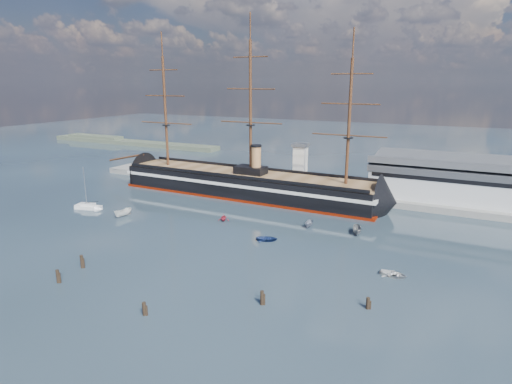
% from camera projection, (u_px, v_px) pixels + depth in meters
% --- Properties ---
extents(ground, '(600.00, 600.00, 0.00)m').
position_uv_depth(ground, '(248.00, 217.00, 122.06)').
color(ground, '#1F2A33').
rests_on(ground, ground).
extents(quay, '(180.00, 18.00, 2.00)m').
position_uv_depth(quay, '(321.00, 192.00, 148.86)').
color(quay, slate).
rests_on(quay, ground).
extents(warehouse, '(63.00, 21.00, 11.60)m').
position_uv_depth(warehouse, '(478.00, 182.00, 129.49)').
color(warehouse, '#B7BABC').
rests_on(warehouse, ground).
extents(quay_tower, '(5.00, 5.00, 15.00)m').
position_uv_depth(quay_tower, '(300.00, 164.00, 146.85)').
color(quay_tower, silver).
rests_on(quay_tower, ground).
extents(shoreline, '(120.00, 10.00, 4.00)m').
position_uv_depth(shoreline, '(120.00, 141.00, 264.27)').
color(shoreline, '#3F4C38').
rests_on(shoreline, ground).
extents(warship, '(113.02, 17.86, 53.94)m').
position_uv_depth(warship, '(241.00, 183.00, 144.06)').
color(warship, black).
rests_on(warship, ground).
extents(sailboat, '(8.44, 4.43, 12.96)m').
position_uv_depth(sailboat, '(88.00, 206.00, 128.98)').
color(sailboat, silver).
rests_on(sailboat, ground).
extents(motorboat_a, '(7.08, 3.49, 2.71)m').
position_uv_depth(motorboat_a, '(123.00, 217.00, 122.02)').
color(motorboat_a, white).
rests_on(motorboat_a, ground).
extents(motorboat_b, '(2.33, 3.50, 1.52)m').
position_uv_depth(motorboat_b, '(267.00, 241.00, 103.55)').
color(motorboat_b, navy).
rests_on(motorboat_b, ground).
extents(motorboat_c, '(5.31, 2.23, 2.08)m').
position_uv_depth(motorboat_c, '(309.00, 227.00, 113.21)').
color(motorboat_c, slate).
rests_on(motorboat_c, ground).
extents(motorboat_d, '(6.21, 4.52, 2.09)m').
position_uv_depth(motorboat_d, '(224.00, 221.00, 118.43)').
color(motorboat_d, maroon).
rests_on(motorboat_d, ground).
extents(motorboat_e, '(1.64, 3.38, 1.52)m').
position_uv_depth(motorboat_e, '(393.00, 277.00, 84.57)').
color(motorboat_e, silver).
rests_on(motorboat_e, ground).
extents(motorboat_f, '(6.80, 4.08, 2.56)m').
position_uv_depth(motorboat_f, '(357.00, 234.00, 107.84)').
color(motorboat_f, slate).
rests_on(motorboat_f, ground).
extents(piling_near_left, '(0.64, 0.64, 3.50)m').
position_uv_depth(piling_near_left, '(82.00, 268.00, 88.55)').
color(piling_near_left, black).
rests_on(piling_near_left, ground).
extents(piling_near_mid, '(0.64, 0.64, 3.04)m').
position_uv_depth(piling_near_mid, '(145.00, 315.00, 70.66)').
color(piling_near_mid, black).
rests_on(piling_near_mid, ground).
extents(piling_near_right, '(0.64, 0.64, 3.30)m').
position_uv_depth(piling_near_right, '(262.00, 305.00, 74.00)').
color(piling_near_right, black).
rests_on(piling_near_right, ground).
extents(piling_far_right, '(0.64, 0.64, 2.79)m').
position_uv_depth(piling_far_right, '(367.00, 309.00, 72.62)').
color(piling_far_right, black).
rests_on(piling_far_right, ground).
extents(piling_extra, '(0.64, 0.64, 3.38)m').
position_uv_depth(piling_extra, '(59.00, 283.00, 82.02)').
color(piling_extra, black).
rests_on(piling_extra, ground).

